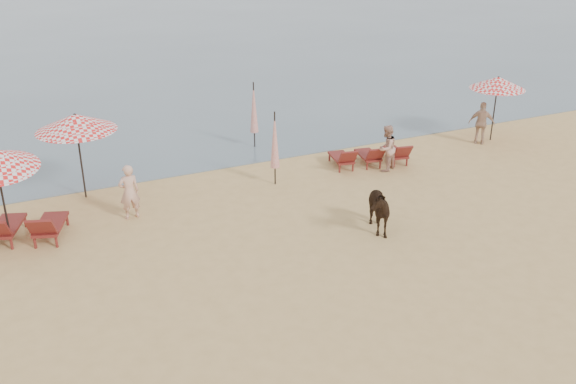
{
  "coord_description": "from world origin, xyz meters",
  "views": [
    {
      "loc": [
        -6.81,
        -9.67,
        8.27
      ],
      "look_at": [
        0.0,
        5.0,
        1.1
      ],
      "focal_mm": 40.0,
      "sensor_mm": 36.0,
      "label": 1
    }
  ],
  "objects_px": {
    "umbrella_closed_right": "(275,140)",
    "beachgoer_left": "(129,192)",
    "umbrella_open_right": "(498,83)",
    "umbrella_open_left_a": "(76,122)",
    "lounger_cluster_right": "(370,155)",
    "umbrella_closed_left": "(254,108)",
    "beachgoer_right_a": "(386,148)",
    "lounger_cluster_left": "(4,227)",
    "cow": "(374,208)",
    "beachgoer_right_b": "(482,123)"
  },
  "relations": [
    {
      "from": "beachgoer_left",
      "to": "beachgoer_right_a",
      "type": "bearing_deg",
      "value": 176.36
    },
    {
      "from": "umbrella_closed_left",
      "to": "umbrella_closed_right",
      "type": "bearing_deg",
      "value": -101.53
    },
    {
      "from": "beachgoer_left",
      "to": "beachgoer_right_a",
      "type": "xyz_separation_m",
      "value": [
        8.73,
        0.03,
        -0.02
      ]
    },
    {
      "from": "umbrella_open_left_a",
      "to": "umbrella_closed_left",
      "type": "xyz_separation_m",
      "value": [
        6.52,
        2.0,
        -0.9
      ]
    },
    {
      "from": "lounger_cluster_left",
      "to": "umbrella_open_left_a",
      "type": "bearing_deg",
      "value": 60.93
    },
    {
      "from": "cow",
      "to": "beachgoer_right_b",
      "type": "xyz_separation_m",
      "value": [
        7.54,
        4.48,
        0.13
      ]
    },
    {
      "from": "umbrella_open_right",
      "to": "umbrella_open_left_a",
      "type": "bearing_deg",
      "value": 156.08
    },
    {
      "from": "umbrella_open_right",
      "to": "beachgoer_right_b",
      "type": "xyz_separation_m",
      "value": [
        -0.68,
        -0.15,
        -1.45
      ]
    },
    {
      "from": "umbrella_open_right",
      "to": "beachgoer_left",
      "type": "xyz_separation_m",
      "value": [
        -14.19,
        -0.98,
        -1.44
      ]
    },
    {
      "from": "lounger_cluster_left",
      "to": "beachgoer_left",
      "type": "xyz_separation_m",
      "value": [
        3.41,
        0.08,
        0.37
      ]
    },
    {
      "from": "lounger_cluster_right",
      "to": "umbrella_open_left_a",
      "type": "height_order",
      "value": "umbrella_open_left_a"
    },
    {
      "from": "lounger_cluster_right",
      "to": "beachgoer_left",
      "type": "relative_size",
      "value": 1.71
    },
    {
      "from": "beachgoer_left",
      "to": "lounger_cluster_right",
      "type": "bearing_deg",
      "value": -179.59
    },
    {
      "from": "umbrella_closed_left",
      "to": "beachgoer_right_a",
      "type": "relative_size",
      "value": 1.56
    },
    {
      "from": "cow",
      "to": "beachgoer_right_a",
      "type": "height_order",
      "value": "beachgoer_right_a"
    },
    {
      "from": "lounger_cluster_right",
      "to": "beachgoer_right_a",
      "type": "bearing_deg",
      "value": -57.03
    },
    {
      "from": "lounger_cluster_right",
      "to": "beachgoer_left",
      "type": "distance_m",
      "value": 8.52
    },
    {
      "from": "lounger_cluster_right",
      "to": "beachgoer_left",
      "type": "height_order",
      "value": "beachgoer_left"
    },
    {
      "from": "umbrella_open_right",
      "to": "beachgoer_left",
      "type": "distance_m",
      "value": 14.3
    },
    {
      "from": "umbrella_open_left_a",
      "to": "cow",
      "type": "xyz_separation_m",
      "value": [
        6.96,
        -5.7,
        -1.75
      ]
    },
    {
      "from": "lounger_cluster_left",
      "to": "umbrella_open_right",
      "type": "height_order",
      "value": "umbrella_open_right"
    },
    {
      "from": "umbrella_open_left_a",
      "to": "cow",
      "type": "distance_m",
      "value": 9.17
    },
    {
      "from": "lounger_cluster_left",
      "to": "cow",
      "type": "xyz_separation_m",
      "value": [
        9.39,
        -3.56,
        0.23
      ]
    },
    {
      "from": "beachgoer_left",
      "to": "beachgoer_right_b",
      "type": "height_order",
      "value": "beachgoer_left"
    },
    {
      "from": "lounger_cluster_right",
      "to": "umbrella_open_right",
      "type": "relative_size",
      "value": 1.12
    },
    {
      "from": "lounger_cluster_left",
      "to": "umbrella_closed_left",
      "type": "xyz_separation_m",
      "value": [
        8.94,
        4.14,
        1.09
      ]
    },
    {
      "from": "umbrella_closed_left",
      "to": "beachgoer_right_a",
      "type": "distance_m",
      "value": 5.21
    },
    {
      "from": "beachgoer_right_a",
      "to": "umbrella_closed_right",
      "type": "bearing_deg",
      "value": -35.39
    },
    {
      "from": "lounger_cluster_left",
      "to": "beachgoer_right_b",
      "type": "height_order",
      "value": "beachgoer_right_b"
    },
    {
      "from": "umbrella_open_left_a",
      "to": "beachgoer_right_a",
      "type": "xyz_separation_m",
      "value": [
        9.72,
        -2.03,
        -1.64
      ]
    },
    {
      "from": "umbrella_open_right",
      "to": "cow",
      "type": "relative_size",
      "value": 1.55
    },
    {
      "from": "lounger_cluster_left",
      "to": "beachgoer_right_a",
      "type": "xyz_separation_m",
      "value": [
        12.15,
        0.11,
        0.35
      ]
    },
    {
      "from": "lounger_cluster_left",
      "to": "umbrella_closed_left",
      "type": "bearing_deg",
      "value": 44.4
    },
    {
      "from": "lounger_cluster_right",
      "to": "cow",
      "type": "distance_m",
      "value": 4.96
    },
    {
      "from": "lounger_cluster_right",
      "to": "beachgoer_right_b",
      "type": "distance_m",
      "value": 5.05
    },
    {
      "from": "beachgoer_left",
      "to": "beachgoer_right_a",
      "type": "height_order",
      "value": "beachgoer_left"
    },
    {
      "from": "lounger_cluster_right",
      "to": "umbrella_open_right",
      "type": "bearing_deg",
      "value": 13.98
    },
    {
      "from": "lounger_cluster_left",
      "to": "cow",
      "type": "height_order",
      "value": "cow"
    },
    {
      "from": "lounger_cluster_right",
      "to": "beachgoer_right_a",
      "type": "height_order",
      "value": "beachgoer_right_a"
    },
    {
      "from": "lounger_cluster_right",
      "to": "umbrella_closed_left",
      "type": "distance_m",
      "value": 4.68
    },
    {
      "from": "umbrella_closed_right",
      "to": "cow",
      "type": "xyz_separation_m",
      "value": [
        1.17,
        -4.16,
        -0.83
      ]
    },
    {
      "from": "beachgoer_left",
      "to": "umbrella_open_left_a",
      "type": "bearing_deg",
      "value": -68.15
    },
    {
      "from": "umbrella_open_right",
      "to": "beachgoer_right_a",
      "type": "bearing_deg",
      "value": 170.06
    },
    {
      "from": "lounger_cluster_left",
      "to": "lounger_cluster_right",
      "type": "bearing_deg",
      "value": 22.96
    },
    {
      "from": "umbrella_closed_right",
      "to": "beachgoer_left",
      "type": "xyz_separation_m",
      "value": [
        -4.81,
        -0.52,
        -0.69
      ]
    },
    {
      "from": "beachgoer_right_b",
      "to": "lounger_cluster_right",
      "type": "bearing_deg",
      "value": 44.91
    },
    {
      "from": "umbrella_open_right",
      "to": "umbrella_closed_right",
      "type": "height_order",
      "value": "umbrella_open_right"
    },
    {
      "from": "cow",
      "to": "beachgoer_left",
      "type": "relative_size",
      "value": 0.99
    },
    {
      "from": "umbrella_open_left_a",
      "to": "cow",
      "type": "height_order",
      "value": "umbrella_open_left_a"
    },
    {
      "from": "lounger_cluster_left",
      "to": "umbrella_closed_right",
      "type": "xyz_separation_m",
      "value": [
        8.22,
        0.6,
        1.06
      ]
    }
  ]
}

